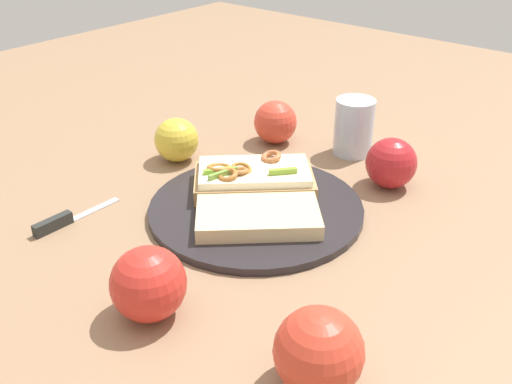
{
  "coord_description": "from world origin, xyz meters",
  "views": [
    {
      "loc": [
        0.52,
        0.43,
        0.41
      ],
      "look_at": [
        0.0,
        0.0,
        0.03
      ],
      "focal_mm": 40.89,
      "sensor_mm": 36.0,
      "label": 1
    }
  ],
  "objects_px": {
    "plate": "(256,208)",
    "knife": "(64,220)",
    "drinking_glass": "(356,127)",
    "bread_slice_side": "(258,217)",
    "sandwich": "(253,178)",
    "apple_0": "(275,122)",
    "apple_4": "(391,163)",
    "apple_3": "(177,140)",
    "apple_2": "(148,284)",
    "apple_1": "(319,352)"
  },
  "relations": [
    {
      "from": "apple_2",
      "to": "drinking_glass",
      "type": "bearing_deg",
      "value": -174.54
    },
    {
      "from": "bread_slice_side",
      "to": "apple_2",
      "type": "distance_m",
      "value": 0.2
    },
    {
      "from": "knife",
      "to": "apple_3",
      "type": "bearing_deg",
      "value": 7.4
    },
    {
      "from": "apple_0",
      "to": "knife",
      "type": "distance_m",
      "value": 0.39
    },
    {
      "from": "bread_slice_side",
      "to": "apple_3",
      "type": "distance_m",
      "value": 0.24
    },
    {
      "from": "apple_0",
      "to": "apple_2",
      "type": "relative_size",
      "value": 0.92
    },
    {
      "from": "plate",
      "to": "bread_slice_side",
      "type": "bearing_deg",
      "value": 43.07
    },
    {
      "from": "plate",
      "to": "sandwich",
      "type": "height_order",
      "value": "sandwich"
    },
    {
      "from": "plate",
      "to": "knife",
      "type": "bearing_deg",
      "value": -42.83
    },
    {
      "from": "apple_3",
      "to": "apple_4",
      "type": "relative_size",
      "value": 0.95
    },
    {
      "from": "bread_slice_side",
      "to": "knife",
      "type": "distance_m",
      "value": 0.25
    },
    {
      "from": "apple_3",
      "to": "knife",
      "type": "bearing_deg",
      "value": 6.7
    },
    {
      "from": "bread_slice_side",
      "to": "sandwich",
      "type": "bearing_deg",
      "value": 90.98
    },
    {
      "from": "plate",
      "to": "apple_4",
      "type": "xyz_separation_m",
      "value": [
        -0.18,
        0.1,
        0.03
      ]
    },
    {
      "from": "apple_0",
      "to": "bread_slice_side",
      "type": "bearing_deg",
      "value": 33.74
    },
    {
      "from": "apple_4",
      "to": "drinking_glass",
      "type": "height_order",
      "value": "drinking_glass"
    },
    {
      "from": "apple_3",
      "to": "apple_2",
      "type": "bearing_deg",
      "value": 42.32
    },
    {
      "from": "bread_slice_side",
      "to": "apple_2",
      "type": "height_order",
      "value": "apple_2"
    },
    {
      "from": "bread_slice_side",
      "to": "apple_4",
      "type": "bearing_deg",
      "value": 29.24
    },
    {
      "from": "plate",
      "to": "drinking_glass",
      "type": "xyz_separation_m",
      "value": [
        -0.24,
        0.0,
        0.04
      ]
    },
    {
      "from": "apple_0",
      "to": "drinking_glass",
      "type": "xyz_separation_m",
      "value": [
        -0.05,
        0.13,
        0.01
      ]
    },
    {
      "from": "apple_4",
      "to": "apple_3",
      "type": "bearing_deg",
      "value": -65.23
    },
    {
      "from": "apple_2",
      "to": "apple_3",
      "type": "height_order",
      "value": "apple_2"
    },
    {
      "from": "apple_3",
      "to": "apple_4",
      "type": "distance_m",
      "value": 0.33
    },
    {
      "from": "sandwich",
      "to": "apple_2",
      "type": "height_order",
      "value": "apple_2"
    },
    {
      "from": "plate",
      "to": "knife",
      "type": "relative_size",
      "value": 2.26
    },
    {
      "from": "sandwich",
      "to": "apple_1",
      "type": "xyz_separation_m",
      "value": [
        0.23,
        0.27,
        0.01
      ]
    },
    {
      "from": "apple_0",
      "to": "plate",
      "type": "bearing_deg",
      "value": 31.9
    },
    {
      "from": "sandwich",
      "to": "apple_1",
      "type": "bearing_deg",
      "value": -83.69
    },
    {
      "from": "plate",
      "to": "bread_slice_side",
      "type": "distance_m",
      "value": 0.05
    },
    {
      "from": "apple_2",
      "to": "apple_4",
      "type": "xyz_separation_m",
      "value": [
        -0.41,
        0.05,
        -0.0
      ]
    },
    {
      "from": "bread_slice_side",
      "to": "apple_2",
      "type": "xyz_separation_m",
      "value": [
        0.19,
        0.02,
        0.02
      ]
    },
    {
      "from": "apple_2",
      "to": "drinking_glass",
      "type": "xyz_separation_m",
      "value": [
        -0.47,
        -0.04,
        0.01
      ]
    },
    {
      "from": "knife",
      "to": "apple_1",
      "type": "bearing_deg",
      "value": -90.9
    },
    {
      "from": "plate",
      "to": "apple_4",
      "type": "height_order",
      "value": "apple_4"
    },
    {
      "from": "apple_1",
      "to": "apple_4",
      "type": "relative_size",
      "value": 1.1
    },
    {
      "from": "plate",
      "to": "drinking_glass",
      "type": "relative_size",
      "value": 3.18
    },
    {
      "from": "bread_slice_side",
      "to": "apple_4",
      "type": "distance_m",
      "value": 0.23
    },
    {
      "from": "apple_1",
      "to": "bread_slice_side",
      "type": "bearing_deg",
      "value": -128.64
    },
    {
      "from": "bread_slice_side",
      "to": "drinking_glass",
      "type": "xyz_separation_m",
      "value": [
        -0.28,
        -0.03,
        0.02
      ]
    },
    {
      "from": "plate",
      "to": "apple_0",
      "type": "bearing_deg",
      "value": -148.1
    },
    {
      "from": "bread_slice_side",
      "to": "apple_1",
      "type": "bearing_deg",
      "value": -81.46
    },
    {
      "from": "plate",
      "to": "apple_0",
      "type": "relative_size",
      "value": 4.01
    },
    {
      "from": "apple_2",
      "to": "apple_3",
      "type": "xyz_separation_m",
      "value": [
        -0.27,
        -0.25,
        -0.0
      ]
    },
    {
      "from": "sandwich",
      "to": "apple_0",
      "type": "bearing_deg",
      "value": 75.77
    },
    {
      "from": "apple_0",
      "to": "apple_1",
      "type": "height_order",
      "value": "apple_1"
    },
    {
      "from": "plate",
      "to": "apple_1",
      "type": "relative_size",
      "value": 3.58
    },
    {
      "from": "apple_0",
      "to": "drinking_glass",
      "type": "distance_m",
      "value": 0.13
    },
    {
      "from": "sandwich",
      "to": "apple_1",
      "type": "distance_m",
      "value": 0.35
    },
    {
      "from": "bread_slice_side",
      "to": "apple_2",
      "type": "relative_size",
      "value": 1.98
    }
  ]
}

